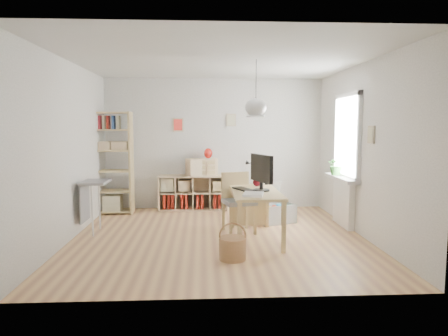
{
  "coord_description": "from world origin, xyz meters",
  "views": [
    {
      "loc": [
        -0.24,
        -6.09,
        1.72
      ],
      "look_at": [
        0.1,
        0.3,
        1.05
      ],
      "focal_mm": 32.0,
      "sensor_mm": 36.0,
      "label": 1
    }
  ],
  "objects_px": {
    "drawer_chest": "(202,167)",
    "chair": "(238,198)",
    "tall_bookshelf": "(111,159)",
    "storage_chest": "(273,209)",
    "monitor": "(261,171)",
    "cube_shelf": "(192,195)",
    "desk": "(255,197)"
  },
  "relations": [
    {
      "from": "desk",
      "to": "chair",
      "type": "height_order",
      "value": "chair"
    },
    {
      "from": "desk",
      "to": "drawer_chest",
      "type": "relative_size",
      "value": 2.47
    },
    {
      "from": "desk",
      "to": "drawer_chest",
      "type": "height_order",
      "value": "drawer_chest"
    },
    {
      "from": "chair",
      "to": "monitor",
      "type": "relative_size",
      "value": 1.57
    },
    {
      "from": "desk",
      "to": "monitor",
      "type": "bearing_deg",
      "value": -19.01
    },
    {
      "from": "monitor",
      "to": "drawer_chest",
      "type": "bearing_deg",
      "value": 93.65
    },
    {
      "from": "desk",
      "to": "monitor",
      "type": "height_order",
      "value": "monitor"
    },
    {
      "from": "storage_chest",
      "to": "drawer_chest",
      "type": "bearing_deg",
      "value": 118.88
    },
    {
      "from": "drawer_chest",
      "to": "chair",
      "type": "bearing_deg",
      "value": -95.47
    },
    {
      "from": "tall_bookshelf",
      "to": "chair",
      "type": "xyz_separation_m",
      "value": [
        2.36,
        -1.5,
        -0.54
      ]
    },
    {
      "from": "chair",
      "to": "monitor",
      "type": "xyz_separation_m",
      "value": [
        0.31,
        -0.48,
        0.51
      ]
    },
    {
      "from": "chair",
      "to": "drawer_chest",
      "type": "distance_m",
      "value": 1.87
    },
    {
      "from": "storage_chest",
      "to": "chair",
      "type": "bearing_deg",
      "value": -158.23
    },
    {
      "from": "tall_bookshelf",
      "to": "cube_shelf",
      "type": "bearing_deg",
      "value": 10.19
    },
    {
      "from": "desk",
      "to": "monitor",
      "type": "xyz_separation_m",
      "value": [
        0.09,
        -0.03,
        0.4
      ]
    },
    {
      "from": "tall_bookshelf",
      "to": "drawer_chest",
      "type": "relative_size",
      "value": 3.29
    },
    {
      "from": "tall_bookshelf",
      "to": "storage_chest",
      "type": "distance_m",
      "value": 3.29
    },
    {
      "from": "desk",
      "to": "cube_shelf",
      "type": "bearing_deg",
      "value": 114.61
    },
    {
      "from": "drawer_chest",
      "to": "tall_bookshelf",
      "type": "bearing_deg",
      "value": 163.43
    },
    {
      "from": "tall_bookshelf",
      "to": "chair",
      "type": "height_order",
      "value": "tall_bookshelf"
    },
    {
      "from": "desk",
      "to": "tall_bookshelf",
      "type": "distance_m",
      "value": 3.27
    },
    {
      "from": "desk",
      "to": "storage_chest",
      "type": "distance_m",
      "value": 1.27
    },
    {
      "from": "monitor",
      "to": "desk",
      "type": "bearing_deg",
      "value": 142.47
    },
    {
      "from": "cube_shelf",
      "to": "tall_bookshelf",
      "type": "xyz_separation_m",
      "value": [
        -1.56,
        -0.28,
        0.79
      ]
    },
    {
      "from": "tall_bookshelf",
      "to": "drawer_chest",
      "type": "height_order",
      "value": "tall_bookshelf"
    },
    {
      "from": "chair",
      "to": "storage_chest",
      "type": "relative_size",
      "value": 1.04
    },
    {
      "from": "chair",
      "to": "cube_shelf",
      "type": "bearing_deg",
      "value": 100.73
    },
    {
      "from": "desk",
      "to": "drawer_chest",
      "type": "xyz_separation_m",
      "value": [
        -0.82,
        2.19,
        0.24
      ]
    },
    {
      "from": "tall_bookshelf",
      "to": "storage_chest",
      "type": "relative_size",
      "value": 2.16
    },
    {
      "from": "cube_shelf",
      "to": "chair",
      "type": "relative_size",
      "value": 1.45
    },
    {
      "from": "storage_chest",
      "to": "monitor",
      "type": "bearing_deg",
      "value": -129.86
    },
    {
      "from": "storage_chest",
      "to": "drawer_chest",
      "type": "relative_size",
      "value": 1.53
    }
  ]
}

